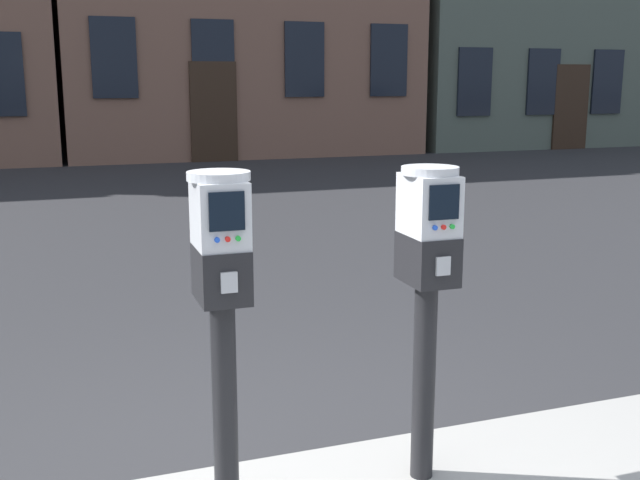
% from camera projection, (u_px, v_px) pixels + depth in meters
% --- Properties ---
extents(parking_meter_near_kerb, '(0.22, 0.25, 1.27)m').
position_uv_depth(parking_meter_near_kerb, '(222.00, 284.00, 2.66)').
color(parking_meter_near_kerb, black).
rests_on(parking_meter_near_kerb, sidewalk_slab).
extents(parking_meter_twin_adjacent, '(0.22, 0.25, 1.25)m').
position_uv_depth(parking_meter_twin_adjacent, '(427.00, 268.00, 2.92)').
color(parking_meter_twin_adjacent, black).
rests_on(parking_meter_twin_adjacent, sidewalk_slab).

